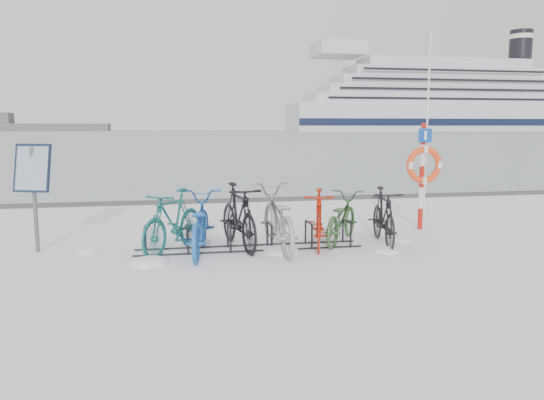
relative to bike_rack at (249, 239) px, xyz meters
The scene contains 15 objects.
ground 0.18m from the bike_rack, ahead, with size 900.00×900.00×0.00m, color white.
ice_sheet 155.00m from the bike_rack, 90.00° to the left, with size 400.00×298.00×0.02m, color #A3B1B8.
quay_edge 5.90m from the bike_rack, 90.00° to the left, with size 400.00×0.25×0.10m, color #3F3F42.
bike_rack is the anchor object (origin of this frame).
info_board 3.84m from the bike_rack, behind, with size 0.66×0.42×1.87m.
lifebuoy_station 4.15m from the bike_rack, 15.99° to the left, with size 0.78×0.22×4.04m.
cruise_ferry 244.98m from the bike_rack, 61.01° to the left, with size 138.58×26.14×45.53m.
bike_0 1.38m from the bike_rack, behind, with size 0.52×1.85×1.11m, color #175D5B.
bike_1 0.96m from the bike_rack, behind, with size 0.71×2.05×1.07m, color blue.
bike_2 0.49m from the bike_rack, 131.01° to the left, with size 0.56×1.98×1.19m, color black.
bike_3 0.64m from the bike_rack, ahead, with size 0.78×2.24×1.17m, color #919497.
bike_4 1.32m from the bike_rack, ahead, with size 0.50×1.77×1.06m, color #B21C08.
bike_5 1.84m from the bike_rack, ahead, with size 0.64×1.84×0.96m, color #2F592A.
bike_6 2.53m from the bike_rack, ahead, with size 0.51×1.79×1.08m, color black.
snow_drifts 0.29m from the bike_rack, 42.87° to the right, with size 6.13×1.96×0.23m.
Camera 1 is at (-1.34, -9.09, 2.16)m, focal length 35.00 mm.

